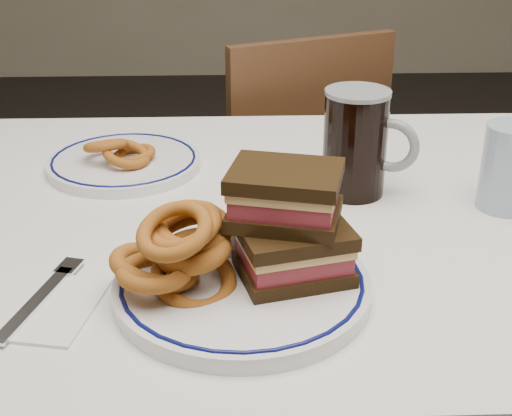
{
  "coord_description": "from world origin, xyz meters",
  "views": [
    {
      "loc": [
        -0.1,
        -0.92,
        1.2
      ],
      "look_at": [
        -0.07,
        -0.17,
        0.84
      ],
      "focal_mm": 50.0,
      "sensor_mm": 36.0,
      "label": 1
    }
  ],
  "objects_px": {
    "beer_mug": "(357,142)",
    "far_plate": "(124,162)",
    "chair_far": "(287,187)",
    "main_plate": "(242,285)",
    "reuben_sandwich": "(289,223)"
  },
  "relations": [
    {
      "from": "beer_mug",
      "to": "far_plate",
      "type": "height_order",
      "value": "beer_mug"
    },
    {
      "from": "chair_far",
      "to": "main_plate",
      "type": "relative_size",
      "value": 2.9
    },
    {
      "from": "main_plate",
      "to": "beer_mug",
      "type": "relative_size",
      "value": 1.86
    },
    {
      "from": "main_plate",
      "to": "far_plate",
      "type": "distance_m",
      "value": 0.43
    },
    {
      "from": "beer_mug",
      "to": "main_plate",
      "type": "bearing_deg",
      "value": -122.25
    },
    {
      "from": "chair_far",
      "to": "far_plate",
      "type": "height_order",
      "value": "chair_far"
    },
    {
      "from": "chair_far",
      "to": "reuben_sandwich",
      "type": "xyz_separation_m",
      "value": [
        -0.07,
        -0.91,
        0.36
      ]
    },
    {
      "from": "main_plate",
      "to": "reuben_sandwich",
      "type": "distance_m",
      "value": 0.09
    },
    {
      "from": "chair_far",
      "to": "far_plate",
      "type": "relative_size",
      "value": 3.47
    },
    {
      "from": "reuben_sandwich",
      "to": "beer_mug",
      "type": "bearing_deg",
      "value": 65.33
    },
    {
      "from": "main_plate",
      "to": "beer_mug",
      "type": "xyz_separation_m",
      "value": [
        0.18,
        0.28,
        0.07
      ]
    },
    {
      "from": "reuben_sandwich",
      "to": "main_plate",
      "type": "bearing_deg",
      "value": -164.38
    },
    {
      "from": "chair_far",
      "to": "far_plate",
      "type": "bearing_deg",
      "value": -120.57
    },
    {
      "from": "chair_far",
      "to": "beer_mug",
      "type": "bearing_deg",
      "value": -85.72
    },
    {
      "from": "far_plate",
      "to": "main_plate",
      "type": "bearing_deg",
      "value": -64.35
    }
  ]
}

